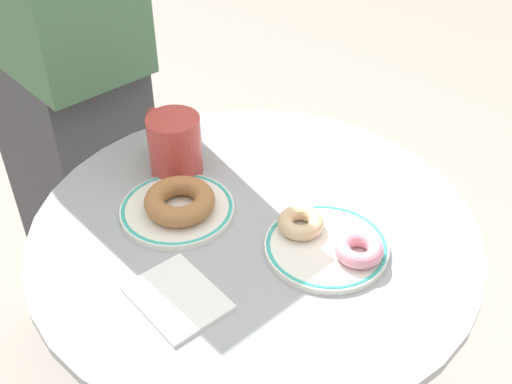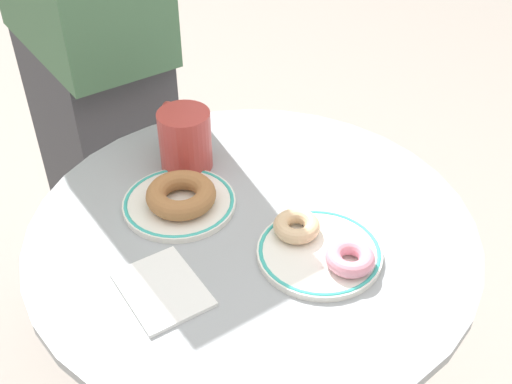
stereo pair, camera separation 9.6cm
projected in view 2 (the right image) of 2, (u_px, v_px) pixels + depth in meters
The scene contains 9 objects.
cafe_table at pixel (253, 328), 1.12m from camera, with size 0.69×0.69×0.76m.
plate_left at pixel (179, 203), 1.00m from camera, with size 0.18×0.18×0.01m.
plate_right at pixel (319, 252), 0.91m from camera, with size 0.18×0.18×0.01m.
donut_cinnamon at pixel (181, 195), 0.98m from camera, with size 0.11×0.11×0.03m, color #A36B3D.
donut_pink_frosted at pixel (350, 258), 0.87m from camera, with size 0.07×0.07×0.02m, color pink.
donut_glazed at pixel (297, 226), 0.93m from camera, with size 0.07×0.07×0.02m, color #E0B789.
paper_napkin at pixel (162, 289), 0.86m from camera, with size 0.13×0.10×0.01m, color white.
coffee_mug at pixel (184, 139), 1.06m from camera, with size 0.13×0.09×0.10m.
person_figure at pixel (91, 62), 1.33m from camera, with size 0.44×0.29×1.61m.
Camera 2 is at (0.51, -0.52, 1.39)m, focal length 43.96 mm.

